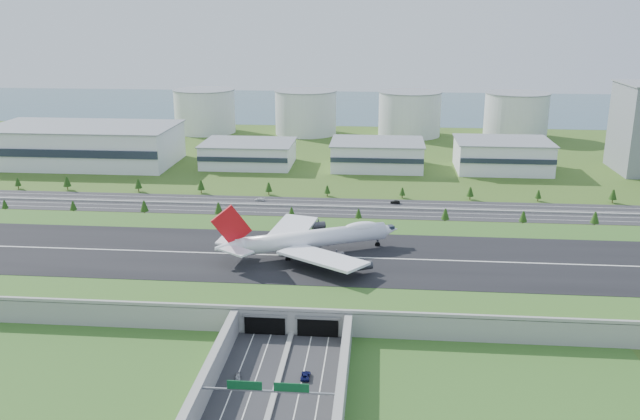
# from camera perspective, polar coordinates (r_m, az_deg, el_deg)

# --- Properties ---
(ground) EXTENTS (1200.00, 1200.00, 0.00)m
(ground) POSITION_cam_1_polar(r_m,az_deg,el_deg) (265.28, -1.01, -5.56)
(ground) COLOR #3A581B
(ground) RESTS_ON ground
(airfield_deck) EXTENTS (520.00, 100.00, 9.20)m
(airfield_deck) POSITION_cam_1_polar(r_m,az_deg,el_deg) (263.67, -1.02, -4.74)
(airfield_deck) COLOR gray
(airfield_deck) RESTS_ON ground
(underpass_road) EXTENTS (38.80, 120.40, 8.00)m
(underpass_road) POSITION_cam_1_polar(r_m,az_deg,el_deg) (176.16, -4.61, -16.76)
(underpass_road) COLOR #28282B
(underpass_road) RESTS_ON ground
(sign_gantry_near) EXTENTS (38.70, 0.70, 9.80)m
(sign_gantry_near) POSITION_cam_1_polar(r_m,az_deg,el_deg) (177.90, -4.40, -15.04)
(sign_gantry_near) COLOR gray
(sign_gantry_near) RESTS_ON ground
(north_expressway) EXTENTS (560.00, 36.00, 0.12)m
(north_expressway) POSITION_cam_1_polar(r_m,az_deg,el_deg) (354.65, 0.62, 0.23)
(north_expressway) COLOR #28282B
(north_expressway) RESTS_ON ground
(tree_row) EXTENTS (498.85, 48.60, 8.41)m
(tree_row) POSITION_cam_1_polar(r_m,az_deg,el_deg) (352.16, 5.34, 0.80)
(tree_row) COLOR #3D2819
(tree_row) RESTS_ON ground
(hangar_west) EXTENTS (120.00, 60.00, 25.00)m
(hangar_west) POSITION_cam_1_polar(r_m,az_deg,el_deg) (480.16, -19.22, 5.19)
(hangar_west) COLOR silver
(hangar_west) RESTS_ON ground
(hangar_mid_a) EXTENTS (58.00, 42.00, 15.00)m
(hangar_mid_a) POSITION_cam_1_polar(r_m,az_deg,el_deg) (452.34, -6.03, 4.72)
(hangar_mid_a) COLOR silver
(hangar_mid_a) RESTS_ON ground
(hangar_mid_b) EXTENTS (58.00, 42.00, 17.00)m
(hangar_mid_b) POSITION_cam_1_polar(r_m,az_deg,el_deg) (443.76, 4.83, 4.65)
(hangar_mid_b) COLOR silver
(hangar_mid_b) RESTS_ON ground
(hangar_mid_c) EXTENTS (58.00, 42.00, 19.00)m
(hangar_mid_c) POSITION_cam_1_polar(r_m,az_deg,el_deg) (450.42, 15.10, 4.44)
(hangar_mid_c) COLOR silver
(hangar_mid_c) RESTS_ON ground
(fuel_tank_a) EXTENTS (50.00, 50.00, 35.00)m
(fuel_tank_a) POSITION_cam_1_polar(r_m,az_deg,el_deg) (579.18, -9.68, 8.20)
(fuel_tank_a) COLOR silver
(fuel_tank_a) RESTS_ON ground
(fuel_tank_b) EXTENTS (50.00, 50.00, 35.00)m
(fuel_tank_b) POSITION_cam_1_polar(r_m,az_deg,el_deg) (563.69, -1.21, 8.20)
(fuel_tank_b) COLOR silver
(fuel_tank_b) RESTS_ON ground
(fuel_tank_c) EXTENTS (50.00, 50.00, 35.00)m
(fuel_tank_c) POSITION_cam_1_polar(r_m,az_deg,el_deg) (560.80, 7.55, 8.02)
(fuel_tank_c) COLOR silver
(fuel_tank_c) RESTS_ON ground
(fuel_tank_d) EXTENTS (50.00, 50.00, 35.00)m
(fuel_tank_d) POSITION_cam_1_polar(r_m,az_deg,el_deg) (570.69, 16.18, 7.65)
(fuel_tank_d) COLOR silver
(fuel_tank_d) RESTS_ON ground
(bay_water) EXTENTS (1200.00, 260.00, 0.06)m
(bay_water) POSITION_cam_1_polar(r_m,az_deg,el_deg) (731.55, 3.04, 8.75)
(bay_water) COLOR #335361
(bay_water) RESTS_ON ground
(boeing_747) EXTENTS (70.72, 65.21, 23.48)m
(boeing_747) POSITION_cam_1_polar(r_m,az_deg,el_deg) (262.02, -0.81, -2.43)
(boeing_747) COLOR white
(boeing_747) RESTS_ON airfield_deck
(car_0) EXTENTS (2.25, 4.21, 1.36)m
(car_0) POSITION_cam_1_polar(r_m,az_deg,el_deg) (197.41, -6.92, -13.74)
(car_0) COLOR #A0A1A4
(car_0) RESTS_ON ground
(car_2) EXTENTS (2.53, 5.44, 1.51)m
(car_2) POSITION_cam_1_polar(r_m,az_deg,el_deg) (196.34, -1.23, -13.77)
(car_2) COLOR #0D1043
(car_2) RESTS_ON ground
(car_5) EXTENTS (5.20, 1.97, 1.69)m
(car_5) POSITION_cam_1_polar(r_m,az_deg,el_deg) (363.18, 6.35, 0.67)
(car_5) COLOR black
(car_5) RESTS_ON ground
(car_7) EXTENTS (5.63, 3.05, 1.55)m
(car_7) POSITION_cam_1_polar(r_m,az_deg,el_deg) (367.94, -5.13, 0.91)
(car_7) COLOR white
(car_7) RESTS_ON ground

